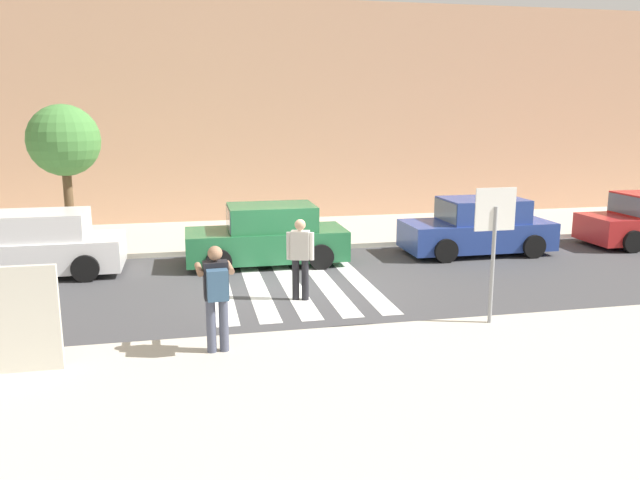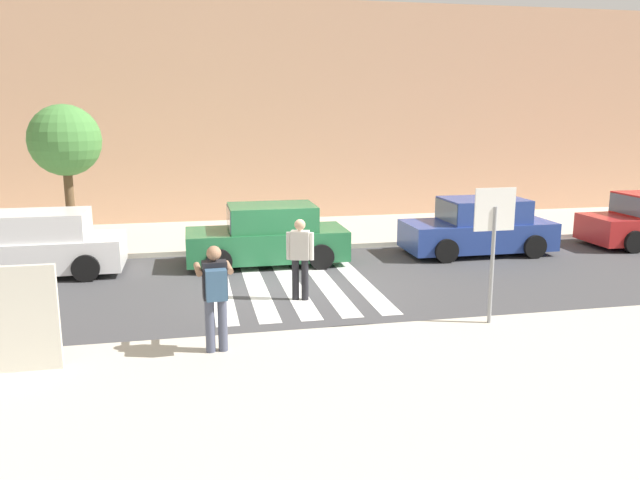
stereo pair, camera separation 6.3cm
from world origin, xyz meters
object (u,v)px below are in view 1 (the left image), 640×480
(parked_car_blue, at_px, (478,228))
(street_tree_west, at_px, (64,142))
(stop_sign, at_px, (494,226))
(pedestrian_crossing, at_px, (300,255))
(parked_car_green, at_px, (268,236))
(parked_car_white, at_px, (36,246))
(advertising_board, at_px, (20,319))
(photographer_with_backpack, at_px, (216,290))

(parked_car_blue, relative_size, street_tree_west, 1.04)
(stop_sign, distance_m, pedestrian_crossing, 4.06)
(parked_car_green, bearing_deg, parked_car_blue, 0.00)
(parked_car_white, height_order, street_tree_west, street_tree_west)
(stop_sign, bearing_deg, parked_car_blue, 65.97)
(stop_sign, height_order, pedestrian_crossing, stop_sign)
(parked_car_green, height_order, advertising_board, advertising_board)
(parked_car_blue, distance_m, street_tree_west, 11.47)
(parked_car_white, relative_size, parked_car_blue, 1.00)
(parked_car_white, relative_size, street_tree_west, 1.04)
(stop_sign, xyz_separation_m, photographer_with_backpack, (-4.90, -0.42, -0.76))
(street_tree_west, bearing_deg, photographer_with_backpack, -66.83)
(street_tree_west, height_order, advertising_board, street_tree_west)
(parked_car_green, bearing_deg, stop_sign, -60.52)
(parked_car_white, distance_m, parked_car_green, 5.62)
(advertising_board, bearing_deg, parked_car_white, 100.41)
(photographer_with_backpack, distance_m, pedestrian_crossing, 3.49)
(pedestrian_crossing, relative_size, parked_car_white, 0.42)
(photographer_with_backpack, bearing_deg, parked_car_white, 122.73)
(parked_car_blue, bearing_deg, parked_car_white, 180.00)
(photographer_with_backpack, distance_m, parked_car_white, 7.44)
(parked_car_blue, relative_size, advertising_board, 2.56)
(parked_car_green, bearing_deg, street_tree_west, 158.57)
(parked_car_blue, xyz_separation_m, advertising_board, (-10.34, -6.40, 0.21))
(photographer_with_backpack, distance_m, street_tree_west, 9.20)
(pedestrian_crossing, height_order, parked_car_blue, pedestrian_crossing)
(photographer_with_backpack, relative_size, pedestrian_crossing, 1.00)
(stop_sign, xyz_separation_m, pedestrian_crossing, (-3.03, 2.52, -0.96))
(photographer_with_backpack, xyz_separation_m, parked_car_white, (-4.01, 6.25, -0.44))
(parked_car_white, relative_size, parked_car_green, 1.00)
(stop_sign, relative_size, advertising_board, 1.54)
(stop_sign, xyz_separation_m, parked_car_white, (-8.91, 5.83, -1.20))
(parked_car_blue, bearing_deg, stop_sign, -114.03)
(stop_sign, distance_m, advertising_board, 7.82)
(photographer_with_backpack, height_order, parked_car_green, photographer_with_backpack)
(stop_sign, bearing_deg, pedestrian_crossing, 140.25)
(photographer_with_backpack, bearing_deg, stop_sign, 4.87)
(pedestrian_crossing, bearing_deg, stop_sign, -39.75)
(advertising_board, bearing_deg, pedestrian_crossing, 33.36)
(stop_sign, distance_m, photographer_with_backpack, 4.98)
(parked_car_white, xyz_separation_m, advertising_board, (1.18, -6.40, 0.21))
(street_tree_west, bearing_deg, parked_car_blue, -10.36)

